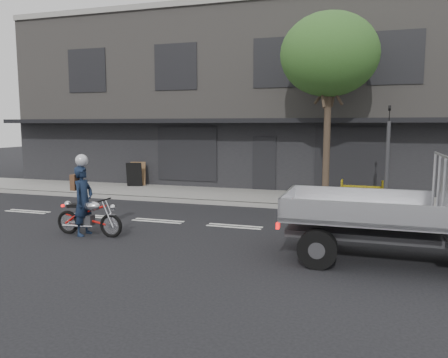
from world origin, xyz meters
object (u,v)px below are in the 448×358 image
at_px(rider, 83,201).
at_px(traffic_light_pole, 387,163).
at_px(motorcycle, 89,216).
at_px(construction_barrier, 362,192).
at_px(sandwich_board, 134,174).
at_px(street_tree, 329,55).

bearing_deg(rider, traffic_light_pole, -54.56).
distance_m(motorcycle, rider, 0.42).
height_order(construction_barrier, sandwich_board, sandwich_board).
distance_m(street_tree, rider, 9.55).
bearing_deg(construction_barrier, traffic_light_pole, -45.84).
relative_size(motorcycle, construction_barrier, 1.33).
xyz_separation_m(traffic_light_pole, sandwich_board, (-10.41, 2.12, -0.96)).
bearing_deg(motorcycle, construction_barrier, 42.60).
xyz_separation_m(traffic_light_pole, construction_barrier, (-0.75, 0.77, -1.09)).
height_order(rider, construction_barrier, rider).
relative_size(rider, sandwich_board, 1.70).
distance_m(traffic_light_pole, construction_barrier, 1.53).
distance_m(rider, construction_barrier, 9.34).
height_order(traffic_light_pole, construction_barrier, traffic_light_pole).
distance_m(street_tree, traffic_light_pole, 4.23).
xyz_separation_m(motorcycle, sandwich_board, (-2.85, 7.57, 0.17)).
bearing_deg(construction_barrier, street_tree, 176.42).
bearing_deg(rider, sandwich_board, 19.87).
bearing_deg(traffic_light_pole, sandwich_board, 168.47).
distance_m(traffic_light_pole, motorcycle, 9.39).
bearing_deg(street_tree, rider, -132.24).
bearing_deg(construction_barrier, motorcycle, -137.64).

